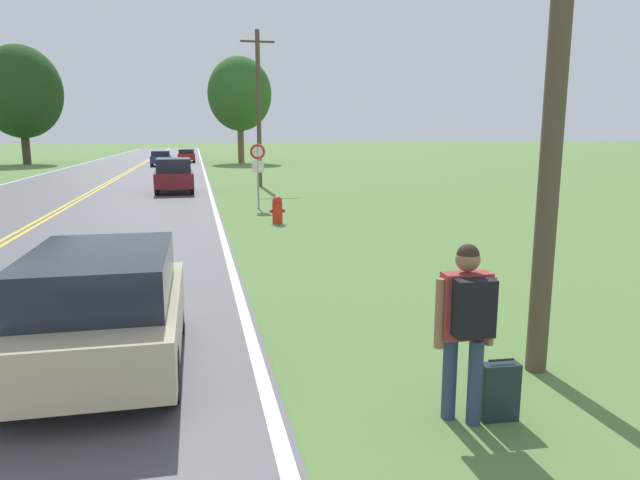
{
  "coord_description": "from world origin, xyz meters",
  "views": [
    {
      "loc": [
        4.99,
        -2.37,
        2.78
      ],
      "look_at": [
        7.02,
        6.97,
        1.01
      ],
      "focal_mm": 32.0,
      "sensor_mm": 36.0,
      "label": 1
    }
  ],
  "objects_px": {
    "fire_hydrant": "(277,210)",
    "tree_far_back": "(240,94)",
    "tree_left_verge": "(21,92)",
    "suitcase": "(499,392)",
    "car_dark_blue_hatchback_mid_far": "(161,158)",
    "hitchhiker_person": "(467,316)",
    "traffic_sign": "(258,160)",
    "car_maroon_hatchback_mid_near": "(174,174)",
    "car_red_hatchback_receding": "(186,155)",
    "car_champagne_hatchback_approaching": "(103,307)"
  },
  "relations": [
    {
      "from": "suitcase",
      "to": "traffic_sign",
      "type": "height_order",
      "value": "traffic_sign"
    },
    {
      "from": "suitcase",
      "to": "fire_hydrant",
      "type": "height_order",
      "value": "fire_hydrant"
    },
    {
      "from": "car_maroon_hatchback_mid_near",
      "to": "car_red_hatchback_receding",
      "type": "relative_size",
      "value": 0.95
    },
    {
      "from": "fire_hydrant",
      "to": "car_dark_blue_hatchback_mid_far",
      "type": "relative_size",
      "value": 0.25
    },
    {
      "from": "fire_hydrant",
      "to": "tree_left_verge",
      "type": "distance_m",
      "value": 45.79
    },
    {
      "from": "hitchhiker_person",
      "to": "suitcase",
      "type": "xyz_separation_m",
      "value": [
        0.38,
        -0.02,
        -0.79
      ]
    },
    {
      "from": "tree_left_verge",
      "to": "tree_far_back",
      "type": "distance_m",
      "value": 20.2
    },
    {
      "from": "suitcase",
      "to": "car_champagne_hatchback_approaching",
      "type": "xyz_separation_m",
      "value": [
        -3.97,
        2.15,
        0.48
      ]
    },
    {
      "from": "car_dark_blue_hatchback_mid_far",
      "to": "car_champagne_hatchback_approaching",
      "type": "bearing_deg",
      "value": 0.27
    },
    {
      "from": "tree_left_verge",
      "to": "car_champagne_hatchback_approaching",
      "type": "relative_size",
      "value": 3.16
    },
    {
      "from": "tree_left_verge",
      "to": "car_maroon_hatchback_mid_near",
      "type": "bearing_deg",
      "value": -64.67
    },
    {
      "from": "car_dark_blue_hatchback_mid_far",
      "to": "car_red_hatchback_receding",
      "type": "height_order",
      "value": "car_dark_blue_hatchback_mid_far"
    },
    {
      "from": "car_champagne_hatchback_approaching",
      "to": "suitcase",
      "type": "bearing_deg",
      "value": 61.74
    },
    {
      "from": "tree_left_verge",
      "to": "traffic_sign",
      "type": "bearing_deg",
      "value": -64.69
    },
    {
      "from": "car_maroon_hatchback_mid_near",
      "to": "car_red_hatchback_receding",
      "type": "distance_m",
      "value": 31.61
    },
    {
      "from": "car_maroon_hatchback_mid_near",
      "to": "car_red_hatchback_receding",
      "type": "bearing_deg",
      "value": 177.77
    },
    {
      "from": "car_dark_blue_hatchback_mid_far",
      "to": "traffic_sign",
      "type": "bearing_deg",
      "value": 7.48
    },
    {
      "from": "fire_hydrant",
      "to": "car_champagne_hatchback_approaching",
      "type": "height_order",
      "value": "car_champagne_hatchback_approaching"
    },
    {
      "from": "suitcase",
      "to": "traffic_sign",
      "type": "xyz_separation_m",
      "value": [
        -0.54,
        16.72,
        1.55
      ]
    },
    {
      "from": "car_red_hatchback_receding",
      "to": "suitcase",
      "type": "bearing_deg",
      "value": 3.12
    },
    {
      "from": "suitcase",
      "to": "car_red_hatchback_receding",
      "type": "height_order",
      "value": "car_red_hatchback_receding"
    },
    {
      "from": "tree_left_verge",
      "to": "fire_hydrant",
      "type": "bearing_deg",
      "value": -66.49
    },
    {
      "from": "hitchhiker_person",
      "to": "tree_far_back",
      "type": "xyz_separation_m",
      "value": [
        2.06,
        52.94,
        5.58
      ]
    },
    {
      "from": "hitchhiker_person",
      "to": "tree_far_back",
      "type": "relative_size",
      "value": 0.17
    },
    {
      "from": "fire_hydrant",
      "to": "suitcase",
      "type": "bearing_deg",
      "value": -88.44
    },
    {
      "from": "suitcase",
      "to": "car_red_hatchback_receding",
      "type": "distance_m",
      "value": 55.5
    },
    {
      "from": "fire_hydrant",
      "to": "tree_far_back",
      "type": "bearing_deg",
      "value": 87.08
    },
    {
      "from": "hitchhiker_person",
      "to": "car_red_hatchback_receding",
      "type": "height_order",
      "value": "hitchhiker_person"
    },
    {
      "from": "suitcase",
      "to": "car_dark_blue_hatchback_mid_far",
      "type": "distance_m",
      "value": 48.53
    },
    {
      "from": "suitcase",
      "to": "car_red_hatchback_receding",
      "type": "relative_size",
      "value": 0.16
    },
    {
      "from": "hitchhiker_person",
      "to": "suitcase",
      "type": "distance_m",
      "value": 0.88
    },
    {
      "from": "car_maroon_hatchback_mid_near",
      "to": "car_champagne_hatchback_approaching",
      "type": "bearing_deg",
      "value": -2.16
    },
    {
      "from": "fire_hydrant",
      "to": "traffic_sign",
      "type": "relative_size",
      "value": 0.36
    },
    {
      "from": "suitcase",
      "to": "car_champagne_hatchback_approaching",
      "type": "bearing_deg",
      "value": 64.29
    },
    {
      "from": "car_champagne_hatchback_approaching",
      "to": "car_red_hatchback_receding",
      "type": "distance_m",
      "value": 53.22
    },
    {
      "from": "tree_far_back",
      "to": "car_champagne_hatchback_approaching",
      "type": "height_order",
      "value": "tree_far_back"
    },
    {
      "from": "traffic_sign",
      "to": "car_champagne_hatchback_approaching",
      "type": "distance_m",
      "value": 15.01
    },
    {
      "from": "car_champagne_hatchback_approaching",
      "to": "traffic_sign",
      "type": "bearing_deg",
      "value": 166.94
    },
    {
      "from": "car_maroon_hatchback_mid_near",
      "to": "tree_far_back",
      "type": "bearing_deg",
      "value": 167.37
    },
    {
      "from": "suitcase",
      "to": "car_maroon_hatchback_mid_near",
      "type": "bearing_deg",
      "value": 11.98
    },
    {
      "from": "fire_hydrant",
      "to": "tree_left_verge",
      "type": "height_order",
      "value": "tree_left_verge"
    },
    {
      "from": "fire_hydrant",
      "to": "tree_far_back",
      "type": "relative_size",
      "value": 0.09
    },
    {
      "from": "fire_hydrant",
      "to": "car_maroon_hatchback_mid_near",
      "type": "distance_m",
      "value": 11.34
    },
    {
      "from": "car_maroon_hatchback_mid_near",
      "to": "car_dark_blue_hatchback_mid_far",
      "type": "relative_size",
      "value": 1.06
    },
    {
      "from": "fire_hydrant",
      "to": "car_red_hatchback_receding",
      "type": "relative_size",
      "value": 0.22
    },
    {
      "from": "suitcase",
      "to": "car_dark_blue_hatchback_mid_far",
      "type": "height_order",
      "value": "car_dark_blue_hatchback_mid_far"
    },
    {
      "from": "suitcase",
      "to": "fire_hydrant",
      "type": "relative_size",
      "value": 0.72
    },
    {
      "from": "fire_hydrant",
      "to": "car_red_hatchback_receding",
      "type": "distance_m",
      "value": 42.52
    },
    {
      "from": "suitcase",
      "to": "car_dark_blue_hatchback_mid_far",
      "type": "xyz_separation_m",
      "value": [
        -5.8,
        48.18,
        0.44
      ]
    },
    {
      "from": "tree_left_verge",
      "to": "car_dark_blue_hatchback_mid_far",
      "type": "relative_size",
      "value": 3.11
    }
  ]
}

